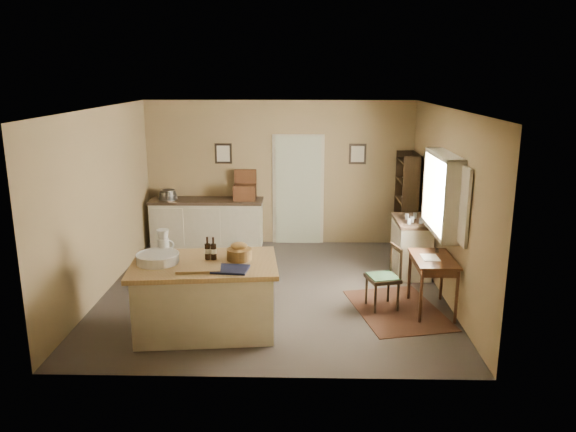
% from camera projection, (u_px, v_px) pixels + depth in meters
% --- Properties ---
extents(ground, '(5.00, 5.00, 0.00)m').
position_uv_depth(ground, '(273.00, 290.00, 8.45)').
color(ground, '#4E433B').
rests_on(ground, ground).
extents(wall_back, '(5.00, 0.10, 2.70)m').
position_uv_depth(wall_back, '(280.00, 173.00, 10.54)').
color(wall_back, '#937950').
rests_on(wall_back, ground).
extents(wall_front, '(5.00, 0.10, 2.70)m').
position_uv_depth(wall_front, '(260.00, 258.00, 5.70)').
color(wall_front, '#937950').
rests_on(wall_front, ground).
extents(wall_left, '(0.10, 5.00, 2.70)m').
position_uv_depth(wall_left, '(102.00, 202.00, 8.18)').
color(wall_left, '#937950').
rests_on(wall_left, ground).
extents(wall_right, '(0.10, 5.00, 2.70)m').
position_uv_depth(wall_right, '(446.00, 204.00, 8.06)').
color(wall_right, '#937950').
rests_on(wall_right, ground).
extents(ceiling, '(5.00, 5.00, 0.00)m').
position_uv_depth(ceiling, '(272.00, 108.00, 7.79)').
color(ceiling, silver).
rests_on(ceiling, wall_back).
extents(door, '(0.97, 0.06, 2.11)m').
position_uv_depth(door, '(298.00, 189.00, 10.58)').
color(door, '#BBC09F').
rests_on(door, ground).
extents(framed_prints, '(2.82, 0.02, 0.38)m').
position_uv_depth(framed_prints, '(290.00, 154.00, 10.43)').
color(framed_prints, black).
rests_on(framed_prints, ground).
extents(window, '(0.25, 1.99, 1.12)m').
position_uv_depth(window, '(445.00, 193.00, 7.82)').
color(window, beige).
rests_on(window, ground).
extents(work_island, '(1.89, 1.34, 1.20)m').
position_uv_depth(work_island, '(205.00, 294.00, 7.03)').
color(work_island, beige).
rests_on(work_island, ground).
extents(sideboard, '(2.08, 0.59, 1.18)m').
position_uv_depth(sideboard, '(208.00, 221.00, 10.50)').
color(sideboard, beige).
rests_on(sideboard, ground).
extents(rug, '(1.42, 1.80, 0.01)m').
position_uv_depth(rug, '(397.00, 310.00, 7.74)').
color(rug, '#422215').
rests_on(rug, ground).
extents(writing_desk, '(0.54, 0.88, 0.82)m').
position_uv_depth(writing_desk, '(433.00, 264.00, 7.57)').
color(writing_desk, '#371E10').
rests_on(writing_desk, ground).
extents(desk_chair, '(0.50, 0.50, 0.87)m').
position_uv_depth(desk_chair, '(383.00, 278.00, 7.71)').
color(desk_chair, black).
rests_on(desk_chair, ground).
extents(right_cabinet, '(0.54, 0.97, 0.99)m').
position_uv_depth(right_cabinet, '(411.00, 246.00, 9.10)').
color(right_cabinet, beige).
rests_on(right_cabinet, ground).
extents(shelving_unit, '(0.31, 0.81, 1.80)m').
position_uv_depth(shelving_unit, '(409.00, 203.00, 10.11)').
color(shelving_unit, black).
rests_on(shelving_unit, ground).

